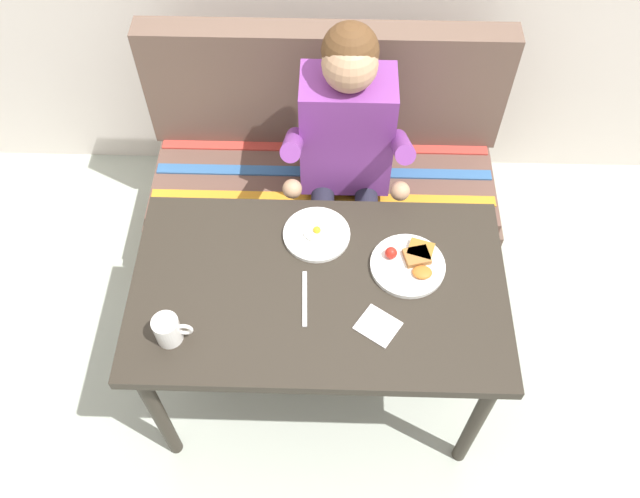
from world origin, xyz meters
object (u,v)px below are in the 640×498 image
object	(u,v)px
table	(319,299)
napkin	(378,326)
coffee_mug	(168,329)
knife	(305,298)
person	(346,148)
plate_eggs	(317,234)
plate_breakfast	(409,263)
couch	(324,185)

from	to	relation	value
table	napkin	distance (m)	0.25
coffee_mug	knife	world-z (taller)	coffee_mug
table	person	xyz separation A→B (m)	(0.09, 0.59, 0.09)
plate_eggs	coffee_mug	xyz separation A→B (m)	(-0.43, -0.39, 0.04)
plate_breakfast	coffee_mug	distance (m)	0.78
couch	person	xyz separation A→B (m)	(0.09, -0.17, 0.41)
table	coffee_mug	distance (m)	0.50
person	plate_eggs	size ratio (longest dim) A/B	5.40
table	plate_breakfast	distance (m)	0.32
table	person	bearing A→B (deg)	81.79
plate_breakfast	napkin	xyz separation A→B (m)	(-0.11, -0.23, -0.01)
napkin	person	bearing A→B (deg)	97.75
table	knife	distance (m)	0.11
plate_eggs	knife	distance (m)	0.25
table	plate_breakfast	bearing A→B (deg)	16.34
person	knife	bearing A→B (deg)	-101.29
coffee_mug	table	bearing A→B (deg)	23.97
couch	person	size ratio (longest dim) A/B	1.19
plate_eggs	knife	world-z (taller)	plate_eggs
coffee_mug	plate_breakfast	bearing A→B (deg)	21.03
plate_eggs	person	bearing A→B (deg)	76.01
person	plate_eggs	xyz separation A→B (m)	(-0.10, -0.39, -0.00)
table	plate_eggs	distance (m)	0.22
couch	person	world-z (taller)	person
plate_breakfast	coffee_mug	world-z (taller)	coffee_mug
couch	plate_breakfast	world-z (taller)	couch
plate_breakfast	plate_eggs	world-z (taller)	plate_breakfast
person	plate_eggs	distance (m)	0.40
table	plate_eggs	world-z (taller)	plate_eggs
person	plate_breakfast	bearing A→B (deg)	-67.80
coffee_mug	knife	distance (m)	0.43
table	coffee_mug	size ratio (longest dim) A/B	10.17
couch	person	bearing A→B (deg)	-64.05
plate_breakfast	knife	bearing A→B (deg)	-157.98
coffee_mug	person	bearing A→B (deg)	56.22
person	table	bearing A→B (deg)	-98.21
coffee_mug	knife	size ratio (longest dim) A/B	0.59
napkin	knife	world-z (taller)	napkin
coffee_mug	napkin	xyz separation A→B (m)	(0.62, 0.06, -0.05)
table	coffee_mug	world-z (taller)	coffee_mug
plate_eggs	coffee_mug	bearing A→B (deg)	-137.40
couch	plate_breakfast	bearing A→B (deg)	-66.82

